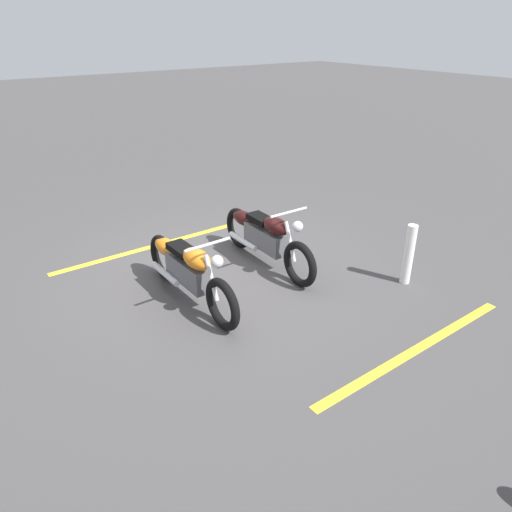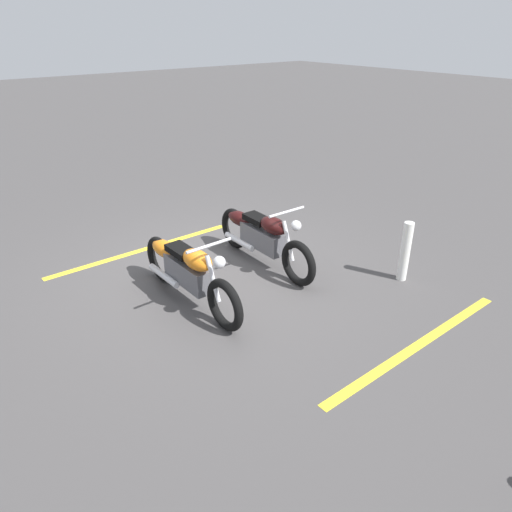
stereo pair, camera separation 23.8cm
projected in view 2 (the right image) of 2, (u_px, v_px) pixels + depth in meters
The scene contains 6 objects.
ground_plane at pixel (215, 272), 7.06m from camera, with size 60.00×60.00×0.00m, color #474444.
motorcycle_bright_foreground at pixel (187, 270), 6.13m from camera, with size 2.23×0.62×1.04m.
motorcycle_dark_foreground at pixel (262, 236), 7.11m from camera, with size 2.23×0.62×1.04m.
bollard_post at pixel (405, 252), 6.66m from camera, with size 0.14×0.14×0.89m, color white.
parking_stripe_near at pixel (143, 250), 7.73m from camera, with size 3.20×0.12×0.01m, color yellow.
parking_stripe_mid at pixel (418, 345), 5.45m from camera, with size 3.20×0.12×0.01m, color yellow.
Camera 2 is at (5.25, -3.38, 3.37)m, focal length 32.96 mm.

